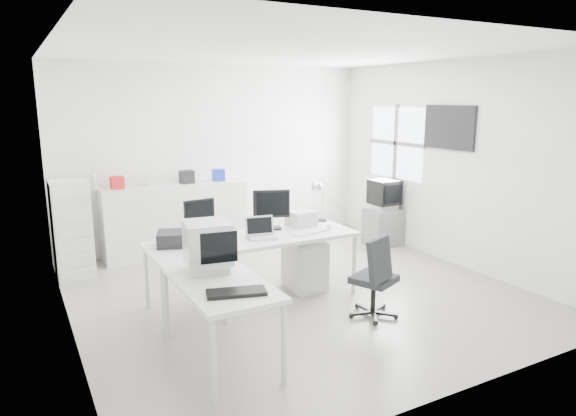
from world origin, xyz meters
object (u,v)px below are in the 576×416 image
lcd_monitor_small (199,219)px  laser_printer (302,218)px  office_chair (374,275)px  crt_tv (384,195)px  filing_cabinet (72,231)px  lcd_monitor_large (271,210)px  laptop (262,228)px  crt_monitor (208,246)px  inkjet_printer (178,238)px  drawer_pedestal (305,264)px  tv_cabinet (383,227)px  main_desk (254,269)px  sideboard (175,219)px  side_desk (220,319)px

lcd_monitor_small → laser_printer: (1.30, -0.03, -0.13)m
laser_printer → office_chair: size_ratio=0.35×
lcd_monitor_small → crt_tv: bearing=8.5°
filing_cabinet → lcd_monitor_large: bearing=-35.7°
laser_printer → filing_cabinet: (-2.49, 1.53, -0.20)m
laptop → crt_tv: crt_tv is taller
lcd_monitor_small → crt_monitor: 1.14m
inkjet_printer → laptop: (0.90, -0.20, 0.04)m
crt_tv → laptop: bearing=-156.1°
laser_printer → laptop: bearing=-162.5°
laptop → office_chair: (0.87, -0.92, -0.41)m
lcd_monitor_large → drawer_pedestal: bearing=-10.0°
office_chair → tv_cabinet: 2.81m
main_desk → drawer_pedestal: 0.71m
inkjet_printer → crt_tv: size_ratio=0.85×
office_chair → sideboard: bearing=86.6°
main_desk → lcd_monitor_large: bearing=35.5°
laser_printer → sideboard: bearing=109.8°
drawer_pedestal → laptop: 0.88m
lcd_monitor_large → laser_printer: bearing=15.4°
office_chair → drawer_pedestal: bearing=78.2°
lcd_monitor_small → lcd_monitor_large: 0.90m
filing_cabinet → drawer_pedestal: bearing=-34.9°
office_chair → lcd_monitor_large: bearing=90.7°
side_desk → lcd_monitor_large: (1.20, 1.35, 0.60)m
lcd_monitor_small → office_chair: 2.01m
main_desk → inkjet_printer: inkjet_printer is taller
side_desk → filing_cabinet: filing_cabinet is taller
tv_cabinet → inkjet_printer: bearing=-164.5°
tv_cabinet → sideboard: size_ratio=0.28×
lcd_monitor_small → side_desk: bearing=-108.5°
laptop → drawer_pedestal: bearing=24.1°
lcd_monitor_large → filing_cabinet: (-2.09, 1.50, -0.34)m
lcd_monitor_small → crt_tv: size_ratio=0.90×
lcd_monitor_small → laser_printer: size_ratio=1.40×
sideboard → drawer_pedestal: bearing=-66.1°
office_chair → side_desk: bearing=159.1°
side_desk → inkjet_printer: (0.00, 1.20, 0.45)m
crt_tv → sideboard: sideboard is taller
laptop → crt_tv: (2.71, 1.20, -0.06)m
side_desk → crt_tv: (3.61, 2.20, 0.43)m
office_chair → filing_cabinet: size_ratio=0.72×
side_desk → crt_tv: crt_tv is taller
sideboard → lcd_monitor_small: bearing=-98.3°
filing_cabinet → laser_printer: bearing=-31.6°
crt_monitor → laptop: bearing=48.7°
main_desk → lcd_monitor_small: (-0.55, 0.25, 0.60)m
drawer_pedestal → lcd_monitor_small: lcd_monitor_small is taller
lcd_monitor_small → lcd_monitor_large: size_ratio=0.98×
sideboard → laser_printer: bearing=-63.1°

